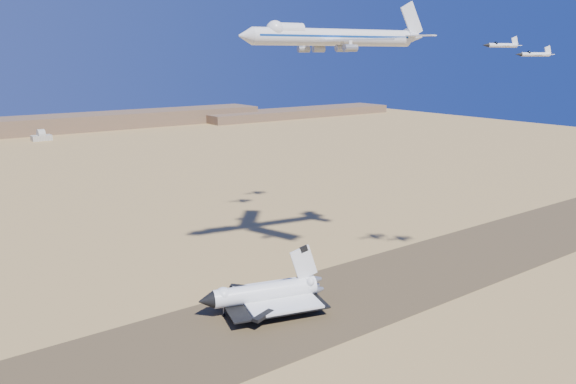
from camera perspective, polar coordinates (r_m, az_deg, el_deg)
ground at (r=187.83m, az=-1.63°, el=-12.90°), size 1200.00×1200.00×0.00m
runway at (r=187.82m, az=-1.63°, el=-12.89°), size 600.00×50.00×0.06m
ridgeline at (r=689.17m, az=-22.74°, el=6.16°), size 960.00×90.00×18.00m
shuttle at (r=192.49m, az=-2.44°, el=-10.33°), size 43.83×34.17×21.43m
carrier_747 at (r=211.94m, az=4.20°, el=15.42°), size 77.65×58.96×19.27m
crew_a at (r=190.64m, az=0.46°, el=-12.19°), size 0.54×0.66×1.57m
crew_b at (r=193.95m, az=0.73°, el=-11.72°), size 0.70×0.87×1.56m
crew_c at (r=196.67m, az=1.47°, el=-11.32°), size 1.15×1.09×1.79m
chase_jet_a at (r=207.98m, az=20.89°, el=13.76°), size 15.29×8.73×3.86m
chase_jet_b at (r=211.26m, az=23.77°, el=12.69°), size 14.39×8.41×3.67m
chase_jet_c at (r=260.87m, az=1.13°, el=15.44°), size 14.93×8.80×3.83m
chase_jet_d at (r=282.51m, az=2.52°, el=14.92°), size 15.49×8.78×3.90m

